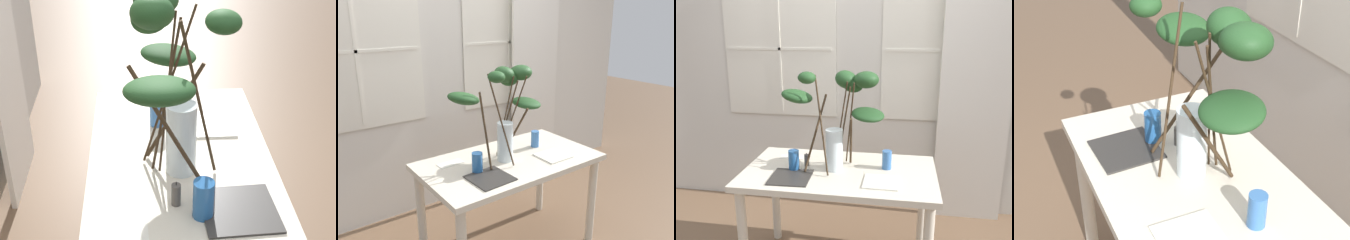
% 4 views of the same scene
% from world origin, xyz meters
% --- Properties ---
extents(back_wall_with_windows, '(4.74, 0.14, 2.77)m').
position_xyz_m(back_wall_with_windows, '(-0.00, 1.06, 1.39)').
color(back_wall_with_windows, beige).
rests_on(back_wall_with_windows, ground).
extents(curtain_sheer_side, '(0.60, 0.03, 2.25)m').
position_xyz_m(curtain_sheer_side, '(1.01, 0.90, 1.13)').
color(curtain_sheer_side, silver).
rests_on(curtain_sheer_side, ground).
extents(dining_table, '(1.29, 0.73, 0.77)m').
position_xyz_m(dining_table, '(0.00, 0.00, 0.66)').
color(dining_table, beige).
rests_on(dining_table, ground).
extents(vase_with_branches, '(0.76, 0.41, 0.69)m').
position_xyz_m(vase_with_branches, '(-0.01, 0.06, 1.21)').
color(vase_with_branches, silver).
rests_on(vase_with_branches, dining_table).
extents(drinking_glass_blue_left, '(0.07, 0.07, 0.14)m').
position_xyz_m(drinking_glass_blue_left, '(-0.30, -0.05, 0.84)').
color(drinking_glass_blue_left, '#235693').
rests_on(drinking_glass_blue_left, dining_table).
extents(drinking_glass_blue_right, '(0.06, 0.06, 0.13)m').
position_xyz_m(drinking_glass_blue_right, '(0.31, 0.08, 0.84)').
color(drinking_glass_blue_right, '#386BAD').
rests_on(drinking_glass_blue_right, dining_table).
extents(plate_square_left, '(0.27, 0.27, 0.01)m').
position_xyz_m(plate_square_left, '(-0.29, -0.17, 0.78)').
color(plate_square_left, '#2D2B28').
rests_on(plate_square_left, dining_table).
extents(plate_square_right, '(0.22, 0.22, 0.01)m').
position_xyz_m(plate_square_right, '(0.29, -0.15, 0.78)').
color(plate_square_right, silver).
rests_on(plate_square_right, dining_table).
extents(napkin_folded, '(0.19, 0.09, 0.00)m').
position_xyz_m(napkin_folded, '(-0.39, 0.18, 0.78)').
color(napkin_folded, silver).
rests_on(napkin_folded, dining_table).
extents(pillar_candle, '(0.03, 0.03, 0.10)m').
position_xyz_m(pillar_candle, '(-0.24, 0.04, 0.82)').
color(pillar_candle, '#514C47').
rests_on(pillar_candle, dining_table).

